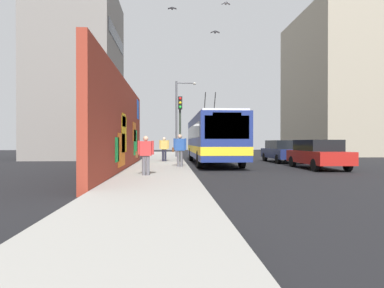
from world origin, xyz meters
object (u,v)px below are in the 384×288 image
at_px(street_lamp, 179,113).
at_px(traffic_light, 180,118).
at_px(pedestrian_near_wall, 146,152).
at_px(pedestrian_at_curb, 180,148).
at_px(parked_car_red, 318,154).
at_px(pedestrian_midblock, 164,147).
at_px(city_bus, 212,137).
at_px(parked_car_navy, 282,151).

bearing_deg(street_lamp, traffic_light, 179.19).
relative_size(pedestrian_near_wall, pedestrian_at_curb, 0.91).
bearing_deg(parked_car_red, street_lamp, 31.12).
xyz_separation_m(pedestrian_near_wall, traffic_light, (8.68, -1.63, 2.01)).
height_order(parked_car_red, pedestrian_midblock, pedestrian_midblock).
height_order(pedestrian_near_wall, pedestrian_at_curb, pedestrian_at_curb).
xyz_separation_m(city_bus, pedestrian_near_wall, (-8.61, 3.78, -0.71)).
bearing_deg(parked_car_red, pedestrian_midblock, 58.89).
distance_m(pedestrian_near_wall, pedestrian_at_curb, 4.65).
bearing_deg(parked_car_navy, pedestrian_near_wall, 137.77).
relative_size(parked_car_red, traffic_light, 1.04).
xyz_separation_m(city_bus, parked_car_navy, (1.28, -5.20, -0.93)).
xyz_separation_m(pedestrian_at_curb, pedestrian_midblock, (4.91, 0.91, -0.05)).
height_order(city_bus, pedestrian_at_curb, city_bus).
xyz_separation_m(pedestrian_midblock, street_lamp, (6.92, -1.17, 2.90)).
xyz_separation_m(parked_car_red, pedestrian_midblock, (5.08, 8.41, 0.28)).
relative_size(city_bus, street_lamp, 1.68).
relative_size(parked_car_navy, traffic_light, 1.06).
bearing_deg(traffic_light, parked_car_red, -121.17).
bearing_deg(pedestrian_at_curb, pedestrian_near_wall, 161.40).
bearing_deg(city_bus, traffic_light, 88.12).
height_order(traffic_light, street_lamp, street_lamp).
distance_m(parked_car_navy, pedestrian_near_wall, 13.37).
height_order(pedestrian_midblock, traffic_light, traffic_light).
xyz_separation_m(parked_car_navy, traffic_light, (-1.21, 7.35, 2.23)).
bearing_deg(street_lamp, parked_car_red, -148.88).
xyz_separation_m(pedestrian_midblock, traffic_light, (-0.63, -1.06, 1.95)).
bearing_deg(street_lamp, pedestrian_at_curb, 178.76).
bearing_deg(street_lamp, pedestrian_midblock, 170.42).
distance_m(city_bus, traffic_light, 2.51).
relative_size(parked_car_navy, street_lamp, 0.68).
height_order(pedestrian_at_curb, pedestrian_midblock, pedestrian_at_curb).
distance_m(parked_car_navy, traffic_light, 7.77).
relative_size(parked_car_red, pedestrian_midblock, 2.75).
bearing_deg(traffic_light, pedestrian_near_wall, 169.36).
xyz_separation_m(pedestrian_at_curb, traffic_light, (4.28, -0.15, 1.90)).
bearing_deg(pedestrian_midblock, street_lamp, -9.58).
bearing_deg(parked_car_navy, street_lamp, 48.80).
bearing_deg(pedestrian_midblock, city_bus, -102.29).
xyz_separation_m(city_bus, parked_car_red, (-4.38, -5.20, -0.93)).
bearing_deg(parked_car_navy, parked_car_red, -180.00).
distance_m(pedestrian_at_curb, street_lamp, 12.17).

